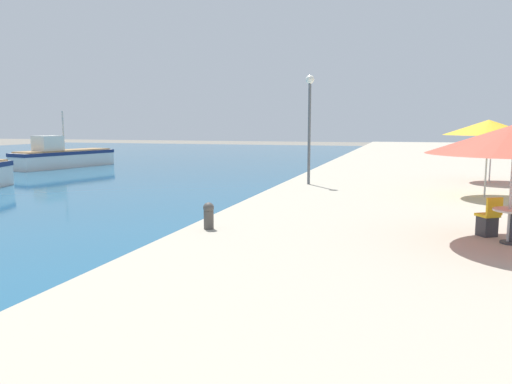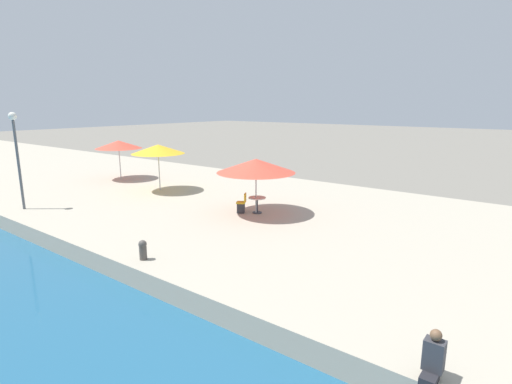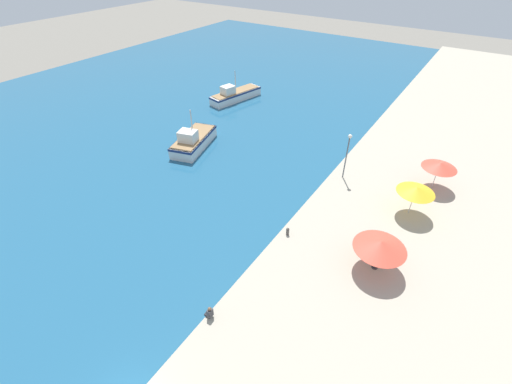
% 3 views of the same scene
% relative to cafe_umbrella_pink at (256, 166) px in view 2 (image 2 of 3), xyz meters
% --- Properties ---
extents(quay_promenade, '(16.00, 90.00, 0.71)m').
position_rel_cafe_umbrella_pink_xyz_m(quay_promenade, '(0.70, 21.02, -2.57)').
color(quay_promenade, '#B2A893').
rests_on(quay_promenade, ground_plane).
extents(cafe_umbrella_pink, '(3.56, 3.56, 2.52)m').
position_rel_cafe_umbrella_pink_xyz_m(cafe_umbrella_pink, '(0.00, 0.00, 0.00)').
color(cafe_umbrella_pink, '#B7B7B7').
rests_on(cafe_umbrella_pink, quay_promenade).
extents(cafe_umbrella_white, '(3.00, 3.00, 2.68)m').
position_rel_cafe_umbrella_pink_xyz_m(cafe_umbrella_white, '(0.51, 7.39, 0.21)').
color(cafe_umbrella_white, '#B7B7B7').
rests_on(cafe_umbrella_white, quay_promenade).
extents(cafe_umbrella_striped, '(3.01, 3.01, 2.58)m').
position_rel_cafe_umbrella_pink_xyz_m(cafe_umbrella_striped, '(1.37, 12.46, 0.10)').
color(cafe_umbrella_striped, '#B7B7B7').
rests_on(cafe_umbrella_striped, quay_promenade).
extents(cafe_table, '(0.80, 0.80, 0.74)m').
position_rel_cafe_umbrella_pink_xyz_m(cafe_table, '(0.06, -0.02, -1.68)').
color(cafe_table, '#333338').
rests_on(cafe_table, quay_promenade).
extents(cafe_chair_left, '(0.57, 0.58, 0.91)m').
position_rel_cafe_umbrella_pink_xyz_m(cafe_chair_left, '(-0.32, 0.60, -1.89)').
color(cafe_chair_left, '#2D2D33').
rests_on(cafe_chair_left, quay_promenade).
extents(person_at_quay, '(0.52, 0.36, 0.96)m').
position_rel_cafe_umbrella_pink_xyz_m(person_at_quay, '(-7.06, -9.42, -1.79)').
color(person_at_quay, '#232328').
rests_on(person_at_quay, quay_promenade).
extents(mooring_bollard, '(0.26, 0.26, 0.65)m').
position_rel_cafe_umbrella_pink_xyz_m(mooring_bollard, '(-6.67, -0.51, -1.86)').
color(mooring_bollard, '#4C4742').
rests_on(mooring_bollard, quay_promenade).
extents(lamppost, '(0.36, 0.36, 4.56)m').
position_rel_cafe_umbrella_pink_xyz_m(lamppost, '(-6.13, 9.31, 0.88)').
color(lamppost, '#565B60').
rests_on(lamppost, quay_promenade).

